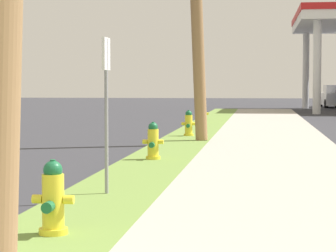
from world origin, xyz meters
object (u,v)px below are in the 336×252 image
object	(u,v)px
fire_hydrant_nearest	(53,202)
fire_hydrant_third	(189,125)
fire_hydrant_fourth	(203,114)
car_white_by_near_pump	(336,97)
street_sign_post	(106,82)
fire_hydrant_second	(153,143)

from	to	relation	value
fire_hydrant_nearest	fire_hydrant_third	distance (m)	13.67
fire_hydrant_fourth	car_white_by_near_pump	xyz separation A→B (m)	(7.49, 23.28, 0.28)
car_white_by_near_pump	street_sign_post	bearing A→B (deg)	-100.05
fire_hydrant_second	fire_hydrant_third	size ratio (longest dim) A/B	1.00
fire_hydrant_second	street_sign_post	world-z (taller)	street_sign_post
fire_hydrant_second	car_white_by_near_pump	distance (m)	37.76
fire_hydrant_third	fire_hydrant_fourth	bearing A→B (deg)	91.20
fire_hydrant_second	fire_hydrant_fourth	distance (m)	13.75
fire_hydrant_second	street_sign_post	bearing A→B (deg)	-89.53
fire_hydrant_nearest	fire_hydrant_fourth	xyz separation A→B (m)	(-0.17, 20.88, 0.00)
fire_hydrant_third	fire_hydrant_fourth	size ratio (longest dim) A/B	1.00
fire_hydrant_second	fire_hydrant_fourth	xyz separation A→B (m)	(-0.10, 13.75, 0.00)
fire_hydrant_third	fire_hydrant_second	bearing A→B (deg)	-90.48
fire_hydrant_nearest	fire_hydrant_second	bearing A→B (deg)	90.61
fire_hydrant_second	fire_hydrant_third	world-z (taller)	same
fire_hydrant_nearest	car_white_by_near_pump	distance (m)	44.76
fire_hydrant_fourth	street_sign_post	bearing A→B (deg)	-89.58
fire_hydrant_nearest	fire_hydrant_third	world-z (taller)	same
fire_hydrant_nearest	car_white_by_near_pump	world-z (taller)	car_white_by_near_pump
street_sign_post	car_white_by_near_pump	bearing A→B (deg)	79.95
fire_hydrant_nearest	car_white_by_near_pump	xyz separation A→B (m)	(7.32, 44.16, 0.28)
fire_hydrant_third	car_white_by_near_pump	bearing A→B (deg)	76.46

